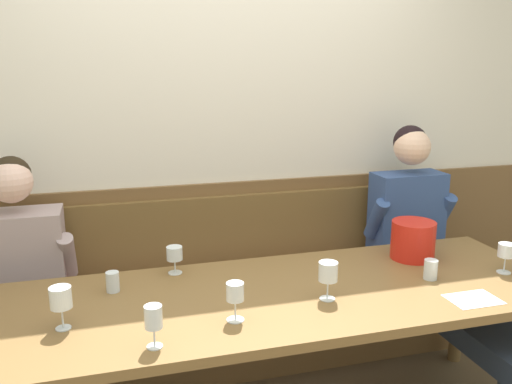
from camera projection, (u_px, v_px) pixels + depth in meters
The scene contains 16 objects.
room_wall_back at pixel (218, 113), 2.98m from camera, with size 6.80×0.08×2.80m, color silver.
wood_wainscot_panel at pixel (223, 266), 3.14m from camera, with size 6.80×0.03×1.01m, color brown.
wall_bench at pixel (231, 316), 3.00m from camera, with size 2.94×0.42×0.94m.
dining_table at pixel (267, 308), 2.27m from camera, with size 2.64×0.85×0.72m.
person_left_seat at pixel (11, 316), 2.30m from camera, with size 0.53×1.29×1.25m.
person_center_right_seat at pixel (439, 261), 2.86m from camera, with size 0.52×1.28×1.33m.
ice_bucket at pixel (413, 240), 2.64m from camera, with size 0.22×0.22×0.19m, color red.
wine_glass_right_end at pixel (61, 300), 1.93m from camera, with size 0.08×0.08×0.16m.
wine_glass_center_front at pixel (153, 318), 1.80m from camera, with size 0.06×0.06×0.15m.
wine_glass_mid_right at pixel (175, 255), 2.45m from camera, with size 0.07×0.07×0.13m.
wine_glass_near_bucket at pixel (506, 252), 2.45m from camera, with size 0.07×0.07×0.14m.
wine_glass_mid_left at pixel (235, 294), 1.99m from camera, with size 0.07×0.07×0.15m.
wine_glass_by_bottle at pixel (328, 272), 2.17m from camera, with size 0.08×0.08×0.16m.
water_tumbler_right at pixel (431, 269), 2.40m from camera, with size 0.06×0.06×0.09m, color silver.
water_tumbler_left at pixel (113, 282), 2.26m from camera, with size 0.06×0.06×0.09m, color silver.
tasting_sheet_left_guest at pixel (473, 299), 2.20m from camera, with size 0.21×0.15×0.00m, color white.
Camera 1 is at (-0.61, -1.86, 1.67)m, focal length 37.25 mm.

